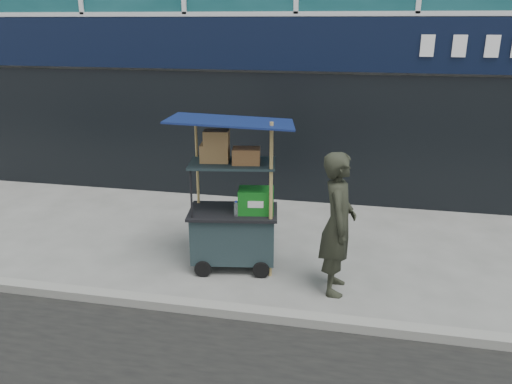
# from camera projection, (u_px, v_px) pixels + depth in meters

# --- Properties ---
(ground) EXTENTS (80.00, 80.00, 0.00)m
(ground) POSITION_uv_depth(u_px,v_px,m) (248.00, 308.00, 6.03)
(ground) COLOR #61625D
(ground) RESTS_ON ground
(curb) EXTENTS (80.00, 0.18, 0.12)m
(curb) POSITION_uv_depth(u_px,v_px,m) (244.00, 312.00, 5.83)
(curb) COLOR gray
(curb) RESTS_ON ground
(vendor_cart) EXTENTS (1.76, 1.37, 2.16)m
(vendor_cart) POSITION_uv_depth(u_px,v_px,m) (234.00, 216.00, 6.83)
(vendor_cart) COLOR #182829
(vendor_cart) RESTS_ON ground
(vendor_man) EXTENTS (0.45, 0.68, 1.83)m
(vendor_man) POSITION_uv_depth(u_px,v_px,m) (338.00, 224.00, 6.16)
(vendor_man) COLOR #25281D
(vendor_man) RESTS_ON ground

